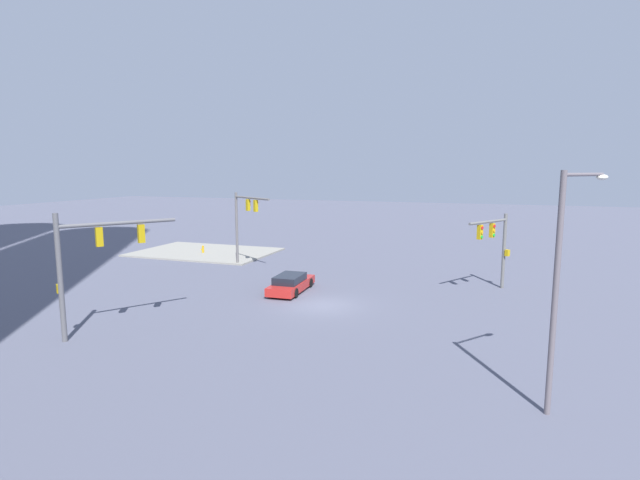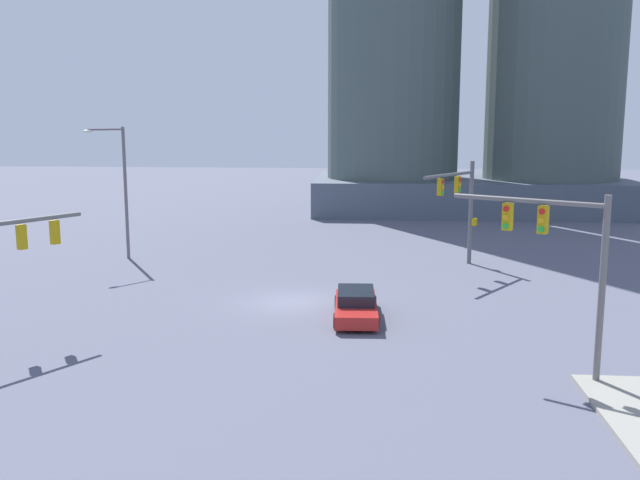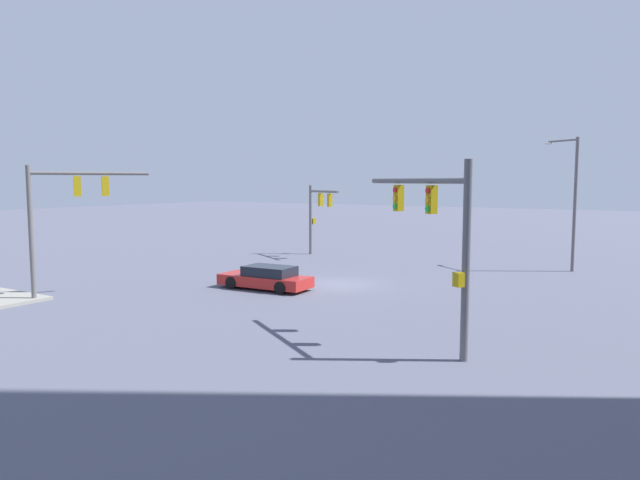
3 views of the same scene
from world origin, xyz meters
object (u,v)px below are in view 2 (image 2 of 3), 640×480
(traffic_signal_near_corner, at_px, (562,249))
(streetlamp_curved_arm, at_px, (121,183))
(traffic_signal_opposite_side, at_px, (461,198))
(traffic_signal_cross_street, at_px, (10,257))
(sedan_car_approaching, at_px, (356,305))

(traffic_signal_near_corner, height_order, streetlamp_curved_arm, streetlamp_curved_arm)
(traffic_signal_opposite_side, height_order, streetlamp_curved_arm, streetlamp_curved_arm)
(traffic_signal_cross_street, relative_size, streetlamp_curved_arm, 0.64)
(traffic_signal_opposite_side, distance_m, sedan_car_approaching, 13.33)
(traffic_signal_near_corner, relative_size, traffic_signal_cross_street, 1.20)
(traffic_signal_opposite_side, xyz_separation_m, streetlamp_curved_arm, (-20.77, 0.79, 0.70))
(traffic_signal_near_corner, bearing_deg, traffic_signal_cross_street, 28.17)
(traffic_signal_near_corner, height_order, traffic_signal_cross_street, traffic_signal_near_corner)
(traffic_signal_opposite_side, distance_m, streetlamp_curved_arm, 20.79)
(sedan_car_approaching, bearing_deg, traffic_signal_cross_street, -71.31)
(traffic_signal_near_corner, distance_m, traffic_signal_cross_street, 20.12)
(streetlamp_curved_arm, distance_m, sedan_car_approaching, 19.80)
(traffic_signal_cross_street, xyz_separation_m, sedan_car_approaching, (13.01, 5.02, -2.94))
(traffic_signal_cross_street, height_order, streetlamp_curved_arm, streetlamp_curved_arm)
(sedan_car_approaching, bearing_deg, traffic_signal_opposite_side, 150.75)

